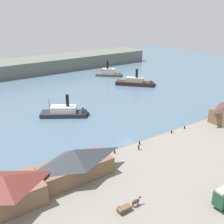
{
  "coord_description": "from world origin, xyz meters",
  "views": [
    {
      "loc": [
        -48.3,
        -60.73,
        39.72
      ],
      "look_at": [
        7.74,
        19.63,
        2.0
      ],
      "focal_mm": 44.84,
      "sensor_mm": 36.0,
      "label": 1
    }
  ],
  "objects": [
    {
      "name": "ferry_shed_customs_shed",
      "position": [
        -39.25,
        -10.29,
        4.8
      ],
      "size": [
        14.74,
        9.53,
        7.08
      ],
      "color": "brown",
      "rests_on": "quay_promenade"
    },
    {
      "name": "seawall_edge",
      "position": [
        0.0,
        -3.6,
        0.5
      ],
      "size": [
        110.0,
        0.8,
        1.0
      ],
      "primitive_type": "cube",
      "color": "#666159",
      "rests_on": "ground"
    },
    {
      "name": "ferry_mid_harbor",
      "position": [
        -4.83,
        29.91,
        1.4
      ],
      "size": [
        18.82,
        15.11,
        10.39
      ],
      "color": "#23282D",
      "rests_on": "ground"
    },
    {
      "name": "mooring_post_west",
      "position": [
        13.77,
        -5.12,
        1.65
      ],
      "size": [
        0.44,
        0.44,
        0.9
      ],
      "primitive_type": "cylinder",
      "color": "black",
      "rests_on": "quay_promenade"
    },
    {
      "name": "ferry_moored_east",
      "position": [
        44.29,
        47.63,
        1.52
      ],
      "size": [
        18.17,
        19.17,
        10.04
      ],
      "color": "black",
      "rests_on": "ground"
    },
    {
      "name": "ferry_near_quay",
      "position": [
        44.29,
        72.74,
        1.54
      ],
      "size": [
        14.83,
        14.43,
        10.47
      ],
      "color": "#514C47",
      "rests_on": "ground"
    },
    {
      "name": "ferry_shed_west_terminal",
      "position": [
        -22.95,
        -9.1,
        4.94
      ],
      "size": [
        17.82,
        8.05,
        7.36
      ],
      "color": "brown",
      "rests_on": "quay_promenade"
    },
    {
      "name": "horse_cart",
      "position": [
        -19.57,
        -25.36,
        2.13
      ],
      "size": [
        5.82,
        1.44,
        1.87
      ],
      "color": "brown",
      "rests_on": "quay_promenade"
    },
    {
      "name": "pedestrian_walking_east",
      "position": [
        -1.83,
        -7.39,
        1.98
      ],
      "size": [
        0.42,
        0.42,
        1.7
      ],
      "color": "#232328",
      "rests_on": "quay_promenade"
    },
    {
      "name": "far_headland",
      "position": [
        0.0,
        110.0,
        4.0
      ],
      "size": [
        180.0,
        24.0,
        8.0
      ],
      "primitive_type": "cube",
      "color": "#60665B",
      "rests_on": "ground"
    },
    {
      "name": "mooring_post_center_east",
      "position": [
        19.9,
        -5.1,
        1.65
      ],
      "size": [
        0.44,
        0.44,
        0.9
      ],
      "primitive_type": "cylinder",
      "color": "black",
      "rests_on": "quay_promenade"
    },
    {
      "name": "ground_plane",
      "position": [
        0.0,
        0.0,
        0.0
      ],
      "size": [
        320.0,
        320.0,
        0.0
      ],
      "primitive_type": "plane",
      "color": "slate"
    },
    {
      "name": "quay_promenade",
      "position": [
        0.0,
        -22.0,
        0.6
      ],
      "size": [
        110.0,
        36.0,
        1.2
      ],
      "primitive_type": "cube",
      "color": "gray",
      "rests_on": "ground"
    },
    {
      "name": "mooring_post_center_west",
      "position": [
        -8.7,
        -5.22,
        1.65
      ],
      "size": [
        0.44,
        0.44,
        0.9
      ],
      "primitive_type": "cylinder",
      "color": "black",
      "rests_on": "quay_promenade"
    },
    {
      "name": "mooring_post_east",
      "position": [
        0.44,
        -5.05,
        1.65
      ],
      "size": [
        0.44,
        0.44,
        0.9
      ],
      "primitive_type": "cylinder",
      "color": "black",
      "rests_on": "quay_promenade"
    }
  ]
}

